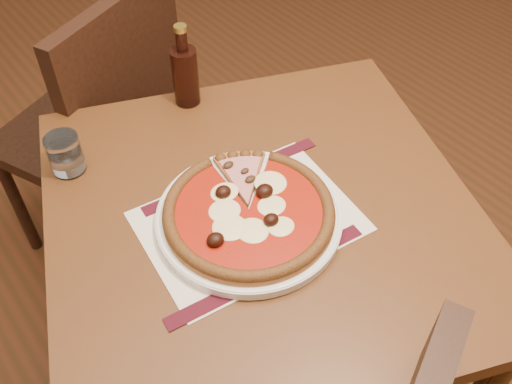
# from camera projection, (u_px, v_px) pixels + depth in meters

# --- Properties ---
(table) EXTENTS (1.04, 1.04, 0.75)m
(table) POSITION_uv_depth(u_px,v_px,m) (262.00, 242.00, 1.15)
(table) COLOR brown
(table) RESTS_ON ground
(chair_far) EXTENTS (0.57, 0.57, 0.92)m
(chair_far) POSITION_uv_depth(u_px,v_px,m) (104.00, 122.00, 1.60)
(chair_far) COLOR black
(chair_far) RESTS_ON ground
(placemat) EXTENTS (0.42, 0.32, 0.00)m
(placemat) POSITION_uv_depth(u_px,v_px,m) (249.00, 221.00, 1.05)
(placemat) COLOR silver
(placemat) RESTS_ON table
(plate) EXTENTS (0.34, 0.34, 0.02)m
(plate) POSITION_uv_depth(u_px,v_px,m) (249.00, 218.00, 1.05)
(plate) COLOR white
(plate) RESTS_ON placemat
(pizza) EXTENTS (0.31, 0.31, 0.04)m
(pizza) POSITION_uv_depth(u_px,v_px,m) (249.00, 211.00, 1.03)
(pizza) COLOR #A75A28
(pizza) RESTS_ON plate
(ham_slice) EXTENTS (0.11, 0.15, 0.02)m
(ham_slice) POSITION_uv_depth(u_px,v_px,m) (248.00, 171.00, 1.11)
(ham_slice) COLOR #A75A28
(ham_slice) RESTS_ON plate
(water_glass) EXTENTS (0.08, 0.08, 0.08)m
(water_glass) POSITION_uv_depth(u_px,v_px,m) (65.00, 154.00, 1.12)
(water_glass) COLOR white
(water_glass) RESTS_ON table
(bottle) EXTENTS (0.06, 0.06, 0.19)m
(bottle) POSITION_uv_depth(u_px,v_px,m) (185.00, 74.00, 1.24)
(bottle) COLOR black
(bottle) RESTS_ON table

